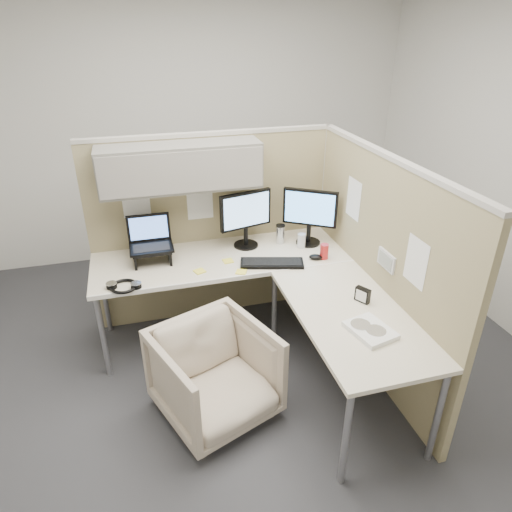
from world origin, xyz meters
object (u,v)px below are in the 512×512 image
object	(u,v)px
desk	(264,283)
keyboard	(272,263)
office_chair	(215,371)
monitor_left	(246,215)

from	to	relation	value
desk	keyboard	size ratio (longest dim) A/B	4.18
desk	office_chair	distance (m)	0.73
monitor_left	keyboard	world-z (taller)	monitor_left
keyboard	monitor_left	bearing A→B (deg)	122.01
desk	keyboard	bearing A→B (deg)	56.86
monitor_left	office_chair	bearing A→B (deg)	-129.06
office_chair	keyboard	xyz separation A→B (m)	(0.58, 0.63, 0.39)
desk	monitor_left	distance (m)	0.63
monitor_left	keyboard	size ratio (longest dim) A/B	0.97
desk	monitor_left	world-z (taller)	monitor_left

